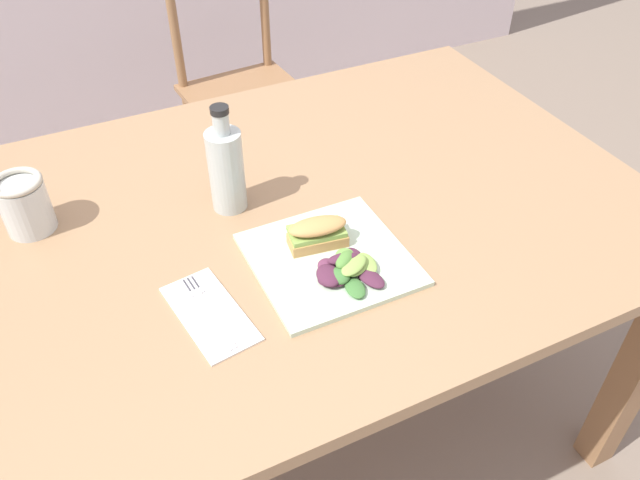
{
  "coord_description": "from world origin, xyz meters",
  "views": [
    {
      "loc": [
        -0.37,
        -0.87,
        1.53
      ],
      "look_at": [
        0.01,
        -0.07,
        0.76
      ],
      "focal_mm": 35.65,
      "sensor_mm": 36.0,
      "label": 1
    }
  ],
  "objects_px": {
    "dining_table": "(303,244)",
    "fork_on_napkin": "(205,306)",
    "mason_jar_iced_tea": "(25,207)",
    "bottle_cold_brew": "(227,173)",
    "chair_wooden_far": "(242,90)",
    "sandwich_half_front": "(317,232)",
    "plate_lunch": "(330,259)"
  },
  "relations": [
    {
      "from": "dining_table",
      "to": "bottle_cold_brew",
      "type": "xyz_separation_m",
      "value": [
        -0.13,
        0.06,
        0.19
      ]
    },
    {
      "from": "chair_wooden_far",
      "to": "mason_jar_iced_tea",
      "type": "relative_size",
      "value": 7.6
    },
    {
      "from": "dining_table",
      "to": "fork_on_napkin",
      "type": "height_order",
      "value": "fork_on_napkin"
    },
    {
      "from": "dining_table",
      "to": "fork_on_napkin",
      "type": "bearing_deg",
      "value": -144.82
    },
    {
      "from": "plate_lunch",
      "to": "mason_jar_iced_tea",
      "type": "relative_size",
      "value": 2.39
    },
    {
      "from": "plate_lunch",
      "to": "bottle_cold_brew",
      "type": "distance_m",
      "value": 0.27
    },
    {
      "from": "dining_table",
      "to": "chair_wooden_far",
      "type": "distance_m",
      "value": 1.09
    },
    {
      "from": "sandwich_half_front",
      "to": "fork_on_napkin",
      "type": "height_order",
      "value": "sandwich_half_front"
    },
    {
      "from": "dining_table",
      "to": "sandwich_half_front",
      "type": "height_order",
      "value": "sandwich_half_front"
    },
    {
      "from": "dining_table",
      "to": "chair_wooden_far",
      "type": "height_order",
      "value": "chair_wooden_far"
    },
    {
      "from": "sandwich_half_front",
      "to": "chair_wooden_far",
      "type": "bearing_deg",
      "value": 77.29
    },
    {
      "from": "bottle_cold_brew",
      "to": "mason_jar_iced_tea",
      "type": "xyz_separation_m",
      "value": [
        -0.37,
        0.1,
        -0.03
      ]
    },
    {
      "from": "chair_wooden_far",
      "to": "plate_lunch",
      "type": "height_order",
      "value": "chair_wooden_far"
    },
    {
      "from": "chair_wooden_far",
      "to": "plate_lunch",
      "type": "distance_m",
      "value": 1.28
    },
    {
      "from": "mason_jar_iced_tea",
      "to": "sandwich_half_front",
      "type": "bearing_deg",
      "value": -31.9
    },
    {
      "from": "dining_table",
      "to": "bottle_cold_brew",
      "type": "height_order",
      "value": "bottle_cold_brew"
    },
    {
      "from": "plate_lunch",
      "to": "fork_on_napkin",
      "type": "distance_m",
      "value": 0.24
    },
    {
      "from": "bottle_cold_brew",
      "to": "plate_lunch",
      "type": "bearing_deg",
      "value": -65.59
    },
    {
      "from": "dining_table",
      "to": "mason_jar_iced_tea",
      "type": "xyz_separation_m",
      "value": [
        -0.5,
        0.16,
        0.16
      ]
    },
    {
      "from": "bottle_cold_brew",
      "to": "mason_jar_iced_tea",
      "type": "distance_m",
      "value": 0.38
    },
    {
      "from": "mason_jar_iced_tea",
      "to": "bottle_cold_brew",
      "type": "bearing_deg",
      "value": -15.18
    },
    {
      "from": "bottle_cold_brew",
      "to": "mason_jar_iced_tea",
      "type": "relative_size",
      "value": 1.95
    },
    {
      "from": "fork_on_napkin",
      "to": "sandwich_half_front",
      "type": "bearing_deg",
      "value": 13.06
    },
    {
      "from": "sandwich_half_front",
      "to": "fork_on_napkin",
      "type": "xyz_separation_m",
      "value": [
        -0.24,
        -0.05,
        -0.03
      ]
    },
    {
      "from": "dining_table",
      "to": "plate_lunch",
      "type": "distance_m",
      "value": 0.21
    },
    {
      "from": "chair_wooden_far",
      "to": "sandwich_half_front",
      "type": "distance_m",
      "value": 1.25
    },
    {
      "from": "chair_wooden_far",
      "to": "fork_on_napkin",
      "type": "height_order",
      "value": "chair_wooden_far"
    },
    {
      "from": "chair_wooden_far",
      "to": "mason_jar_iced_tea",
      "type": "bearing_deg",
      "value": -129.8
    },
    {
      "from": "dining_table",
      "to": "fork_on_napkin",
      "type": "relative_size",
      "value": 7.56
    },
    {
      "from": "bottle_cold_brew",
      "to": "chair_wooden_far",
      "type": "bearing_deg",
      "value": 69.48
    },
    {
      "from": "chair_wooden_far",
      "to": "mason_jar_iced_tea",
      "type": "xyz_separation_m",
      "value": [
        -0.74,
        -0.88,
        0.34
      ]
    },
    {
      "from": "chair_wooden_far",
      "to": "dining_table",
      "type": "bearing_deg",
      "value": -102.73
    }
  ]
}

